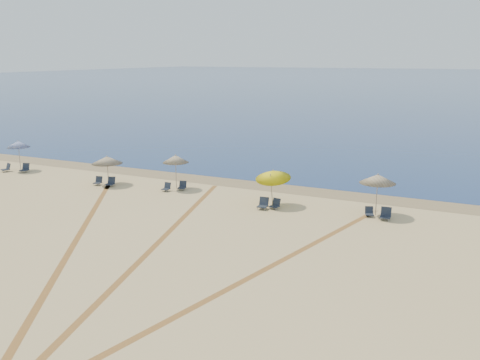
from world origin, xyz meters
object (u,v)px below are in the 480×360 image
(umbrella_0, at_px, (18,144))
(chair_3, at_px, (111,182))
(umbrella_1, at_px, (107,160))
(chair_6, at_px, (263,204))
(chair_5, at_px, (182,186))
(chair_8, at_px, (369,212))
(chair_4, at_px, (167,187))
(chair_9, at_px, (386,214))
(umbrella_3, at_px, (273,174))
(chair_0, at_px, (7,168))
(chair_1, at_px, (25,168))
(umbrella_4, at_px, (378,179))
(chair_7, at_px, (275,204))
(chair_2, at_px, (98,181))
(umbrella_2, at_px, (176,159))

(umbrella_0, relative_size, chair_3, 3.38)
(umbrella_1, height_order, chair_6, umbrella_1)
(chair_5, bearing_deg, chair_8, -14.60)
(chair_4, relative_size, chair_9, 0.83)
(chair_3, relative_size, chair_6, 1.02)
(umbrella_3, bearing_deg, chair_9, 0.00)
(umbrella_1, xyz_separation_m, chair_6, (13.37, -1.06, -1.58))
(chair_0, distance_m, chair_1, 1.66)
(chair_4, relative_size, chair_6, 0.82)
(chair_5, relative_size, chair_6, 0.96)
(chair_0, distance_m, chair_8, 30.74)
(umbrella_0, distance_m, chair_6, 23.67)
(umbrella_0, relative_size, umbrella_4, 0.99)
(umbrella_3, bearing_deg, chair_0, -179.95)
(chair_4, xyz_separation_m, chair_9, (15.74, -0.19, 0.06))
(chair_0, bearing_deg, chair_3, 16.43)
(umbrella_1, distance_m, chair_7, 14.18)
(umbrella_4, height_order, chair_3, umbrella_4)
(umbrella_3, xyz_separation_m, chair_2, (-14.20, -0.45, -1.81))
(chair_1, distance_m, chair_5, 15.32)
(umbrella_4, relative_size, chair_5, 3.64)
(chair_1, bearing_deg, chair_7, -17.24)
(chair_3, bearing_deg, umbrella_0, 163.11)
(chair_5, height_order, chair_6, chair_6)
(chair_3, bearing_deg, chair_7, -11.33)
(umbrella_0, xyz_separation_m, umbrella_3, (23.76, -0.85, -0.19))
(chair_2, bearing_deg, chair_5, 0.51)
(chair_0, xyz_separation_m, chair_1, (1.58, 0.51, 0.02))
(chair_3, distance_m, chair_4, 4.67)
(umbrella_1, xyz_separation_m, chair_9, (20.95, -0.04, -1.58))
(chair_6, bearing_deg, umbrella_2, 161.19)
(umbrella_1, distance_m, chair_2, 1.79)
(chair_0, bearing_deg, umbrella_0, 71.26)
(umbrella_0, distance_m, umbrella_2, 15.60)
(chair_1, bearing_deg, umbrella_4, -13.98)
(chair_2, relative_size, chair_4, 1.16)
(umbrella_1, xyz_separation_m, chair_7, (14.07, -0.70, -1.61))
(umbrella_3, height_order, chair_0, umbrella_3)
(chair_5, bearing_deg, umbrella_1, 177.06)
(umbrella_0, relative_size, chair_0, 3.14)
(umbrella_4, relative_size, chair_7, 3.57)
(chair_5, bearing_deg, chair_7, -23.10)
(chair_6, relative_size, chair_7, 1.02)
(umbrella_4, xyz_separation_m, chair_7, (-6.16, -1.38, -2.02))
(chair_0, height_order, chair_7, chair_0)
(umbrella_2, bearing_deg, chair_9, -4.21)
(chair_7, bearing_deg, chair_5, -179.59)
(chair_9, bearing_deg, chair_0, 177.74)
(umbrella_3, relative_size, chair_0, 3.13)
(umbrella_1, height_order, chair_2, umbrella_1)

